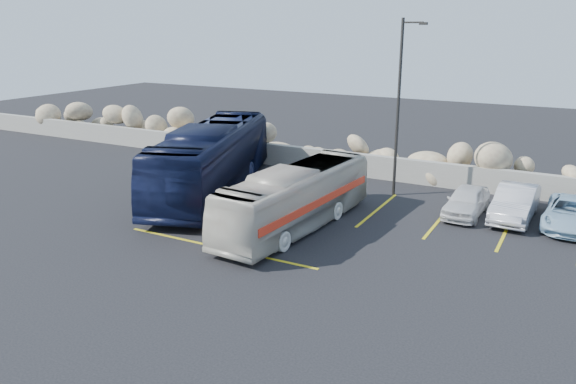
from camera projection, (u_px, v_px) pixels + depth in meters
The scene contains 10 objects.
ground at pixel (238, 254), 19.60m from camera, with size 90.00×90.00×0.00m, color black.
seawall at pixel (363, 165), 29.54m from camera, with size 60.00×0.40×1.20m, color gray.
riprap_pile at pixel (372, 148), 30.35m from camera, with size 54.00×2.80×2.60m, color tan, non-canonical shape.
parking_lines at pixel (414, 228), 22.18m from camera, with size 18.16×9.36×0.01m.
lamppost at pixel (400, 104), 25.21m from camera, with size 1.14×0.18×8.00m.
vintage_bus at pixel (296, 198), 21.86m from camera, with size 2.06×8.80×2.45m, color beige.
tour_coach at pixel (212, 159), 26.43m from camera, with size 2.75×11.73×3.27m, color black.
car_a at pixel (466, 201), 23.49m from camera, with size 1.44×3.58×1.22m, color silver.
car_b at pixel (515, 203), 23.01m from camera, with size 1.46×4.20×1.38m, color silver.
car_d at pixel (572, 213), 22.05m from camera, with size 1.95×4.22×1.17m, color #93B8D1.
Camera 1 is at (10.15, -15.15, 7.70)m, focal length 35.00 mm.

